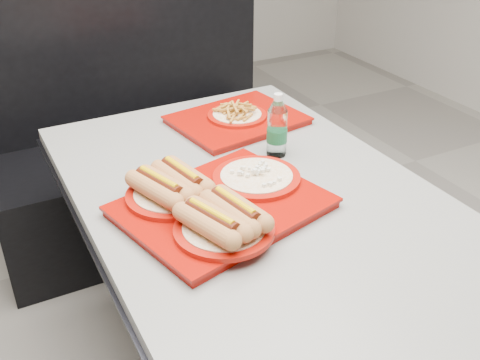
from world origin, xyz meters
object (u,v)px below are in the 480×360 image
booth_bench (139,148)px  water_bottle (277,129)px  diner_table (258,243)px  tray_far (237,117)px  tray_near (215,201)px

booth_bench → water_bottle: 1.03m
diner_table → tray_far: 0.50m
tray_near → water_bottle: 0.37m
tray_near → water_bottle: size_ratio=2.89×
tray_far → booth_bench: bearing=103.6°
tray_near → booth_bench: bearing=82.6°
tray_far → water_bottle: (-0.00, -0.26, 0.06)m
tray_near → tray_far: (0.31, 0.47, -0.02)m
diner_table → booth_bench: 1.11m
diner_table → water_bottle: bearing=47.9°
tray_far → water_bottle: bearing=-90.1°
diner_table → tray_near: tray_near is taller
diner_table → booth_bench: size_ratio=1.05×
booth_bench → water_bottle: bearing=-80.1°
tray_near → diner_table: bearing=12.7°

